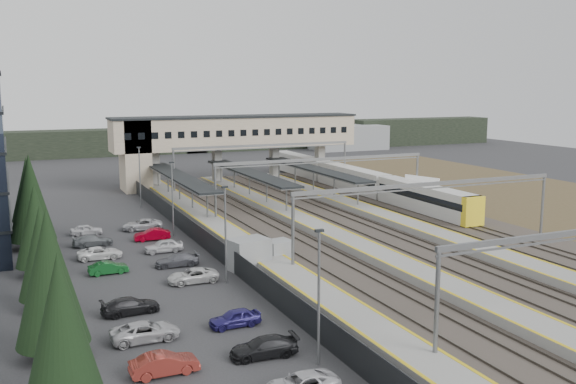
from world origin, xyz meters
name	(u,v)px	position (x,y,z in m)	size (l,w,h in m)	color
ground	(278,250)	(0.00, 0.00, 0.00)	(220.00, 220.00, 0.00)	#2B2B2D
conifer_row	(38,231)	(-22.00, -3.86, 4.84)	(4.42, 49.82, 9.50)	black
car_park	(158,279)	(-13.30, -6.54, 0.59)	(10.51, 44.66, 1.28)	silver
lampposts	(195,211)	(-8.00, 1.25, 4.34)	(0.50, 53.25, 8.07)	slate
fence	(200,236)	(-6.50, 5.00, 1.00)	(0.08, 90.00, 2.00)	#26282B
relay_cabin_near	(249,254)	(-4.96, -5.11, 1.40)	(3.79, 3.09, 2.79)	gray
relay_cabin_far	(279,251)	(-1.58, -3.89, 1.02)	(2.51, 2.21, 2.05)	gray
rail_corridor	(338,229)	(9.34, 5.00, 0.29)	(34.00, 90.00, 0.92)	#3E3730
canopies	(249,173)	(7.00, 27.00, 3.92)	(23.10, 30.00, 3.28)	black
footbridge	(221,136)	(7.70, 42.00, 7.93)	(40.40, 6.40, 11.20)	tan
gantries	(369,179)	(12.00, 3.00, 6.00)	(28.40, 62.28, 7.17)	slate
train	(353,179)	(24.00, 27.63, 1.92)	(2.69, 56.12, 3.38)	silver
billboard	(422,188)	(25.06, 11.56, 2.92)	(1.82, 5.11, 4.41)	slate
scrub_east	(574,207)	(45.00, 5.00, 0.03)	(34.00, 120.00, 0.06)	#4C4025
treeline_far	(221,140)	(23.81, 92.28, 2.95)	(170.00, 19.00, 7.00)	black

